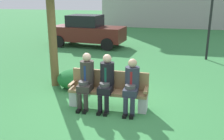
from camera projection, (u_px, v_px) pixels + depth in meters
ground_plane at (101, 107)px, 6.27m from camera, size 80.00×80.00×0.00m
park_bench at (109, 90)px, 6.23m from camera, size 1.93×0.44×0.90m
seated_man_left at (86, 78)px, 6.14m from camera, size 0.34×0.72×1.35m
seated_man_middle at (106, 80)px, 6.03m from camera, size 0.34×0.72×1.34m
seated_man_right at (131, 83)px, 5.89m from camera, size 0.34×0.72×1.27m
shrub_near_bench at (73, 79)px, 7.50m from camera, size 0.91×0.83×0.57m
parked_car_near at (87, 31)px, 13.54m from camera, size 4.02×1.98×1.68m
street_lamp at (211, 10)px, 10.37m from camera, size 0.24×0.24×3.37m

